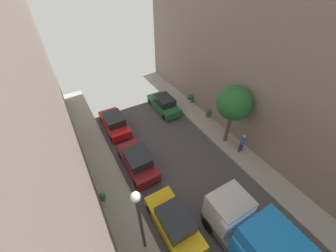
# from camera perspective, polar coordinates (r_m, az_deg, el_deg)

# --- Properties ---
(ground) EXTENTS (32.00, 32.00, 0.00)m
(ground) POSITION_cam_1_polar(r_m,az_deg,el_deg) (13.72, 20.56, -29.97)
(ground) COLOR #423F42
(sidewalk_right) EXTENTS (2.00, 44.00, 0.15)m
(sidewalk_right) POSITION_cam_1_polar(r_m,az_deg,el_deg) (16.37, 33.17, -18.43)
(sidewalk_right) COLOR gray
(sidewalk_right) RESTS_ON ground
(parked_car_left_3) EXTENTS (1.78, 4.20, 1.57)m
(parked_car_left_3) POSITION_cam_1_polar(r_m,az_deg,el_deg) (12.84, 1.71, -25.46)
(parked_car_left_3) COLOR gold
(parked_car_left_3) RESTS_ON ground
(parked_car_left_4) EXTENTS (1.78, 4.20, 1.57)m
(parked_car_left_4) POSITION_cam_1_polar(r_m,az_deg,el_deg) (15.43, -8.60, -9.75)
(parked_car_left_4) COLOR maroon
(parked_car_left_4) RESTS_ON ground
(parked_car_left_5) EXTENTS (1.78, 4.20, 1.57)m
(parked_car_left_5) POSITION_cam_1_polar(r_m,az_deg,el_deg) (19.10, -14.81, 0.84)
(parked_car_left_5) COLOR red
(parked_car_left_5) RESTS_ON ground
(parked_car_right_2) EXTENTS (1.78, 4.20, 1.57)m
(parked_car_right_2) POSITION_cam_1_polar(r_m,az_deg,el_deg) (20.93, -1.13, 6.18)
(parked_car_right_2) COLOR #1E6638
(parked_car_right_2) RESTS_ON ground
(pedestrian) EXTENTS (0.40, 0.36, 1.72)m
(pedestrian) POSITION_cam_1_polar(r_m,az_deg,el_deg) (17.12, 20.16, -4.40)
(pedestrian) COLOR #2D334C
(pedestrian) RESTS_ON sidewalk_right
(street_tree_1) EXTENTS (2.64, 2.64, 5.15)m
(street_tree_1) POSITION_cam_1_polar(r_m,az_deg,el_deg) (15.99, 18.09, 6.05)
(street_tree_1) COLOR brown
(street_tree_1) RESTS_ON sidewalk_right
(potted_plant_0) EXTENTS (0.39, 0.39, 0.65)m
(potted_plant_0) POSITION_cam_1_polar(r_m,az_deg,el_deg) (14.51, -17.90, -18.23)
(potted_plant_0) COLOR slate
(potted_plant_0) RESTS_ON sidewalk_left
(potted_plant_1) EXTENTS (0.51, 0.51, 0.90)m
(potted_plant_1) POSITION_cam_1_polar(r_m,az_deg,el_deg) (20.19, 11.07, 3.78)
(potted_plant_1) COLOR brown
(potted_plant_1) RESTS_ON sidewalk_right
(potted_plant_2) EXTENTS (0.66, 0.66, 0.92)m
(potted_plant_2) POSITION_cam_1_polar(r_m,az_deg,el_deg) (22.17, 6.24, 7.89)
(potted_plant_2) COLOR #B2A899
(potted_plant_2) RESTS_ON sidewalk_right
(lamp_post) EXTENTS (0.44, 0.44, 5.20)m
(lamp_post) POSITION_cam_1_polar(r_m,az_deg,el_deg) (9.89, -8.07, -23.64)
(lamp_post) COLOR #333338
(lamp_post) RESTS_ON sidewalk_left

